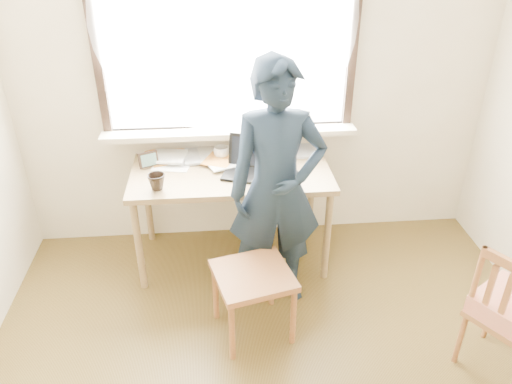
{
  "coord_description": "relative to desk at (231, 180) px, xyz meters",
  "views": [
    {
      "loc": [
        -0.31,
        -1.49,
        2.37
      ],
      "look_at": [
        -0.09,
        0.95,
        0.96
      ],
      "focal_mm": 35.0,
      "sensor_mm": 36.0,
      "label": 1
    }
  ],
  "objects": [
    {
      "name": "room_shell",
      "position": [
        0.19,
        -1.43,
        0.96
      ],
      "size": [
        3.52,
        4.02,
        2.61
      ],
      "color": "beige",
      "rests_on": "ground"
    },
    {
      "name": "desk",
      "position": [
        0.0,
        0.0,
        0.0
      ],
      "size": [
        1.4,
        0.7,
        0.75
      ],
      "color": "olive",
      "rests_on": "ground"
    },
    {
      "name": "laptop",
      "position": [
        0.14,
        -0.03,
        0.13
      ],
      "size": [
        0.42,
        0.38,
        0.24
      ],
      "color": "black",
      "rests_on": "desk"
    },
    {
      "name": "mug_white",
      "position": [
        -0.06,
        0.21,
        0.12
      ],
      "size": [
        0.16,
        0.16,
        0.09
      ],
      "primitive_type": "imported",
      "rotation": [
        0.0,
        0.0,
        0.86
      ],
      "color": "white",
      "rests_on": "desk"
    },
    {
      "name": "mug_dark",
      "position": [
        -0.49,
        -0.22,
        0.13
      ],
      "size": [
        0.14,
        0.14,
        0.11
      ],
      "primitive_type": "imported",
      "rotation": [
        0.0,
        0.0,
        -0.22
      ],
      "color": "black",
      "rests_on": "desk"
    },
    {
      "name": "mouse",
      "position": [
        0.42,
        -0.1,
        0.1
      ],
      "size": [
        0.1,
        0.07,
        0.04
      ],
      "primitive_type": "ellipsoid",
      "color": "black",
      "rests_on": "desk"
    },
    {
      "name": "desk_clutter",
      "position": [
        -0.38,
        0.19,
        0.1
      ],
      "size": [
        0.8,
        0.52,
        0.04
      ],
      "color": "white",
      "rests_on": "desk"
    },
    {
      "name": "book_a",
      "position": [
        -0.33,
        0.22,
        0.09
      ],
      "size": [
        0.21,
        0.27,
        0.03
      ],
      "primitive_type": "imported",
      "rotation": [
        0.0,
        0.0,
        0.03
      ],
      "color": "white",
      "rests_on": "desk"
    },
    {
      "name": "book_b",
      "position": [
        0.47,
        0.27,
        0.09
      ],
      "size": [
        0.2,
        0.27,
        0.02
      ],
      "primitive_type": "imported",
      "rotation": [
        0.0,
        0.0,
        -0.05
      ],
      "color": "white",
      "rests_on": "desk"
    },
    {
      "name": "picture_frame",
      "position": [
        -0.58,
        0.1,
        0.13
      ],
      "size": [
        0.13,
        0.07,
        0.11
      ],
      "color": "black",
      "rests_on": "desk"
    },
    {
      "name": "work_chair",
      "position": [
        0.09,
        -0.78,
        -0.29
      ],
      "size": [
        0.54,
        0.52,
        0.46
      ],
      "color": "#9A5F32",
      "rests_on": "ground"
    },
    {
      "name": "person",
      "position": [
        0.27,
        -0.43,
        0.16
      ],
      "size": [
        0.62,
        0.41,
        1.67
      ],
      "primitive_type": "imported",
      "rotation": [
        0.0,
        0.0,
        0.02
      ],
      "color": "black",
      "rests_on": "ground"
    }
  ]
}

